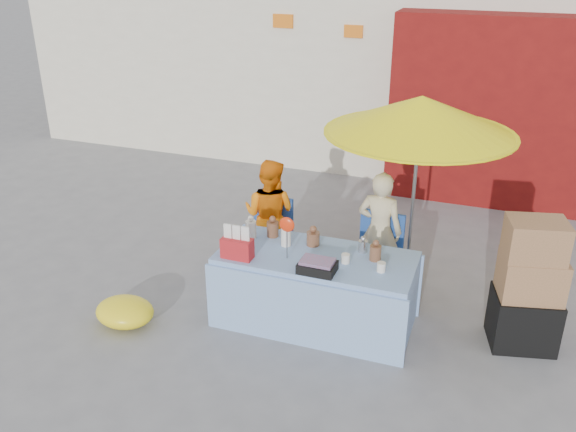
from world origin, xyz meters
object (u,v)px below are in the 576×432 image
at_px(chair_left, 266,251).
at_px(vendor_orange, 270,215).
at_px(vendor_beige, 379,231).
at_px(box_stack, 528,289).
at_px(market_table, 315,288).
at_px(chair_right, 374,270).
at_px(umbrella, 421,116).

relative_size(chair_left, vendor_orange, 0.65).
distance_m(chair_left, vendor_beige, 1.32).
height_order(vendor_beige, box_stack, vendor_beige).
bearing_deg(chair_left, box_stack, -5.13).
bearing_deg(vendor_orange, box_stack, 172.17).
distance_m(chair_left, box_stack, 2.80).
height_order(market_table, box_stack, box_stack).
height_order(chair_left, box_stack, box_stack).
xyz_separation_m(chair_right, box_stack, (1.50, -0.44, 0.33)).
distance_m(umbrella, box_stack, 1.92).
height_order(market_table, vendor_beige, vendor_beige).
height_order(market_table, vendor_orange, vendor_orange).
bearing_deg(chair_right, chair_left, -176.07).
xyz_separation_m(market_table, box_stack, (1.92, 0.32, 0.21)).
distance_m(chair_left, vendor_orange, 0.42).
relative_size(chair_left, vendor_beige, 0.65).
height_order(vendor_beige, umbrella, umbrella).
bearing_deg(chair_right, vendor_orange, 177.81).
relative_size(market_table, vendor_beige, 1.46).
height_order(chair_left, umbrella, umbrella).
xyz_separation_m(chair_left, vendor_beige, (1.25, 0.13, 0.40)).
relative_size(umbrella, box_stack, 1.65).
height_order(chair_left, chair_right, same).
relative_size(chair_left, box_stack, 0.67).
bearing_deg(vendor_orange, umbrella, -170.54).
height_order(chair_right, box_stack, box_stack).
relative_size(vendor_orange, box_stack, 1.02).
distance_m(vendor_orange, umbrella, 1.99).
relative_size(market_table, box_stack, 1.52).
height_order(vendor_orange, umbrella, umbrella).
relative_size(chair_left, umbrella, 0.41).
bearing_deg(vendor_orange, vendor_beige, -176.07).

